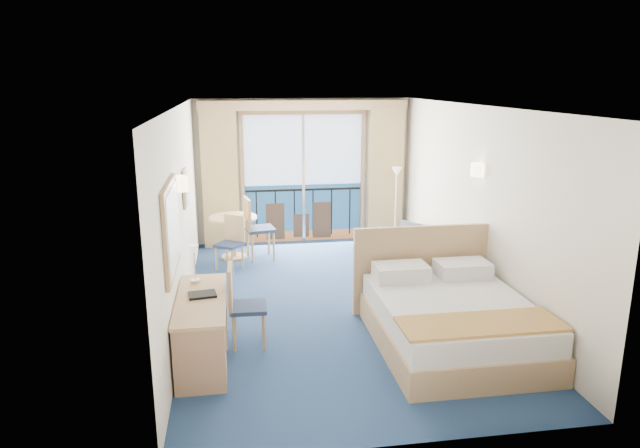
{
  "coord_description": "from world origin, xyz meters",
  "views": [
    {
      "loc": [
        -1.34,
        -7.35,
        3.03
      ],
      "look_at": [
        -0.16,
        0.2,
        1.09
      ],
      "focal_mm": 32.0,
      "sensor_mm": 36.0,
      "label": 1
    }
  ],
  "objects_px": {
    "desk": "(201,342)",
    "table_chair_a": "(255,224)",
    "round_table": "(233,227)",
    "desk_chair": "(241,301)",
    "floor_lamp": "(396,186)",
    "armchair": "(405,243)",
    "nightstand": "(461,284)",
    "bed": "(450,318)",
    "table_chair_b": "(232,239)"
  },
  "relations": [
    {
      "from": "armchair",
      "to": "table_chair_a",
      "type": "xyz_separation_m",
      "value": [
        -2.53,
        0.5,
        0.3
      ]
    },
    {
      "from": "desk",
      "to": "table_chair_a",
      "type": "distance_m",
      "value": 4.12
    },
    {
      "from": "floor_lamp",
      "to": "desk",
      "type": "bearing_deg",
      "value": -126.7
    },
    {
      "from": "armchair",
      "to": "floor_lamp",
      "type": "height_order",
      "value": "floor_lamp"
    },
    {
      "from": "desk",
      "to": "armchair",
      "type": "bearing_deg",
      "value": 47.27
    },
    {
      "from": "armchair",
      "to": "table_chair_b",
      "type": "height_order",
      "value": "table_chair_b"
    },
    {
      "from": "bed",
      "to": "desk_chair",
      "type": "height_order",
      "value": "bed"
    },
    {
      "from": "round_table",
      "to": "table_chair_a",
      "type": "height_order",
      "value": "table_chair_a"
    },
    {
      "from": "desk_chair",
      "to": "table_chair_a",
      "type": "relative_size",
      "value": 0.9
    },
    {
      "from": "floor_lamp",
      "to": "desk",
      "type": "distance_m",
      "value": 5.72
    },
    {
      "from": "table_chair_a",
      "to": "table_chair_b",
      "type": "relative_size",
      "value": 1.23
    },
    {
      "from": "bed",
      "to": "nightstand",
      "type": "xyz_separation_m",
      "value": [
        0.67,
        1.3,
        -0.09
      ]
    },
    {
      "from": "armchair",
      "to": "desk",
      "type": "height_order",
      "value": "desk"
    },
    {
      "from": "bed",
      "to": "desk",
      "type": "distance_m",
      "value": 2.87
    },
    {
      "from": "desk",
      "to": "desk_chair",
      "type": "relative_size",
      "value": 1.6
    },
    {
      "from": "round_table",
      "to": "desk_chair",
      "type": "bearing_deg",
      "value": -89.11
    },
    {
      "from": "bed",
      "to": "floor_lamp",
      "type": "bearing_deg",
      "value": 82.54
    },
    {
      "from": "bed",
      "to": "nightstand",
      "type": "relative_size",
      "value": 4.57
    },
    {
      "from": "table_chair_b",
      "to": "nightstand",
      "type": "bearing_deg",
      "value": 2.35
    },
    {
      "from": "armchair",
      "to": "desk_chair",
      "type": "xyz_separation_m",
      "value": [
        -2.85,
        -2.84,
        0.24
      ]
    },
    {
      "from": "bed",
      "to": "round_table",
      "type": "distance_m",
      "value": 4.54
    },
    {
      "from": "nightstand",
      "to": "armchair",
      "type": "xyz_separation_m",
      "value": [
        -0.24,
        1.89,
        0.07
      ]
    },
    {
      "from": "armchair",
      "to": "floor_lamp",
      "type": "bearing_deg",
      "value": -130.93
    },
    {
      "from": "armchair",
      "to": "round_table",
      "type": "distance_m",
      "value": 2.97
    },
    {
      "from": "bed",
      "to": "floor_lamp",
      "type": "height_order",
      "value": "floor_lamp"
    },
    {
      "from": "nightstand",
      "to": "desk",
      "type": "relative_size",
      "value": 0.31
    },
    {
      "from": "desk_chair",
      "to": "table_chair_b",
      "type": "height_order",
      "value": "desk_chair"
    },
    {
      "from": "round_table",
      "to": "table_chair_b",
      "type": "bearing_deg",
      "value": -93.64
    },
    {
      "from": "floor_lamp",
      "to": "round_table",
      "type": "height_order",
      "value": "floor_lamp"
    },
    {
      "from": "nightstand",
      "to": "desk",
      "type": "height_order",
      "value": "desk"
    },
    {
      "from": "nightstand",
      "to": "armchair",
      "type": "height_order",
      "value": "armchair"
    },
    {
      "from": "bed",
      "to": "desk",
      "type": "relative_size",
      "value": 1.43
    },
    {
      "from": "desk_chair",
      "to": "table_chair_a",
      "type": "distance_m",
      "value": 3.36
    },
    {
      "from": "floor_lamp",
      "to": "desk",
      "type": "height_order",
      "value": "floor_lamp"
    },
    {
      "from": "table_chair_a",
      "to": "nightstand",
      "type": "bearing_deg",
      "value": -140.31
    },
    {
      "from": "desk",
      "to": "desk_chair",
      "type": "distance_m",
      "value": 0.84
    },
    {
      "from": "floor_lamp",
      "to": "round_table",
      "type": "xyz_separation_m",
      "value": [
        -3.02,
        -0.4,
        -0.55
      ]
    },
    {
      "from": "nightstand",
      "to": "desk_chair",
      "type": "relative_size",
      "value": 0.5
    },
    {
      "from": "nightstand",
      "to": "table_chair_b",
      "type": "relative_size",
      "value": 0.55
    },
    {
      "from": "nightstand",
      "to": "bed",
      "type": "bearing_deg",
      "value": -117.3
    },
    {
      "from": "nightstand",
      "to": "floor_lamp",
      "type": "relative_size",
      "value": 0.33
    },
    {
      "from": "bed",
      "to": "nightstand",
      "type": "height_order",
      "value": "bed"
    },
    {
      "from": "desk_chair",
      "to": "floor_lamp",
      "type": "bearing_deg",
      "value": -35.84
    },
    {
      "from": "table_chair_a",
      "to": "table_chair_b",
      "type": "height_order",
      "value": "table_chair_a"
    },
    {
      "from": "desk_chair",
      "to": "round_table",
      "type": "xyz_separation_m",
      "value": [
        -0.05,
        3.45,
        0.01
      ]
    },
    {
      "from": "armchair",
      "to": "round_table",
      "type": "relative_size",
      "value": 0.84
    },
    {
      "from": "nightstand",
      "to": "table_chair_b",
      "type": "height_order",
      "value": "table_chair_b"
    },
    {
      "from": "floor_lamp",
      "to": "desk_chair",
      "type": "bearing_deg",
      "value": -127.63
    },
    {
      "from": "round_table",
      "to": "table_chair_a",
      "type": "distance_m",
      "value": 0.39
    },
    {
      "from": "table_chair_b",
      "to": "round_table",
      "type": "bearing_deg",
      "value": 119.85
    }
  ]
}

